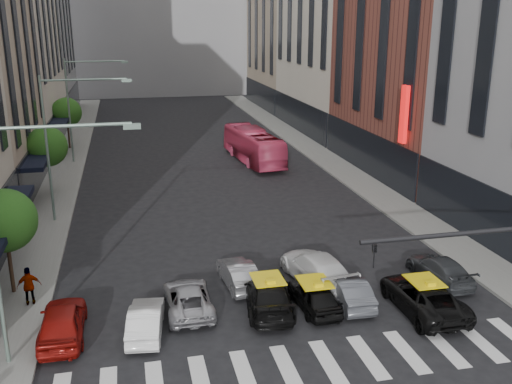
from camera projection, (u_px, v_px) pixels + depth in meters
sidewalk_left at (62, 180)px, 45.29m from camera, size 3.00×96.00×0.15m
sidewalk_right at (335, 164)px, 50.21m from camera, size 3.00×96.00×0.15m
building_right_b at (421, 10)px, 44.85m from camera, size 8.00×18.00×26.00m
building_right_d at (288, 7)px, 80.01m from camera, size 8.00×18.00×28.00m
tree_near at (4, 221)px, 25.53m from camera, size 2.88×2.88×4.95m
tree_mid at (47, 147)px, 40.46m from camera, size 2.88×2.88×4.95m
tree_far at (67, 112)px, 55.38m from camera, size 2.88×2.88×4.95m
streetlamp_near at (18, 213)px, 19.66m from camera, size 5.38×0.25×9.00m
streetlamp_mid at (62, 129)px, 34.58m from camera, size 5.38×0.25×9.00m
streetlamp_far at (79, 96)px, 49.51m from camera, size 5.38×0.25×9.00m
liberty_sign at (404, 115)px, 39.40m from camera, size 0.30×0.70×4.00m
car_red at (62, 321)px, 22.77m from camera, size 1.74×4.32×1.47m
car_white_front at (146, 320)px, 23.12m from camera, size 1.77×3.88×1.23m
car_silver at (188, 298)px, 24.97m from camera, size 2.01×4.31×1.19m
taxi_left at (268, 294)px, 25.08m from camera, size 2.53×5.09×1.42m
taxi_center at (314, 295)px, 25.11m from camera, size 1.71×3.80×1.27m
car_grey_mid at (348, 290)px, 25.64m from camera, size 1.49×3.92×1.28m
taxi_right at (423, 296)px, 24.91m from camera, size 2.34×5.07×1.41m
car_grey_curb at (440, 269)px, 27.81m from camera, size 1.86×4.33×1.24m
car_row2_left at (238, 274)px, 27.30m from camera, size 1.64×3.89×1.25m
car_row2_right at (317, 268)px, 27.54m from camera, size 2.74×5.51×1.54m
bus at (253, 146)px, 51.00m from camera, size 3.60×10.80×2.95m
pedestrian_far at (29, 286)px, 25.12m from camera, size 1.08×0.57×1.76m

